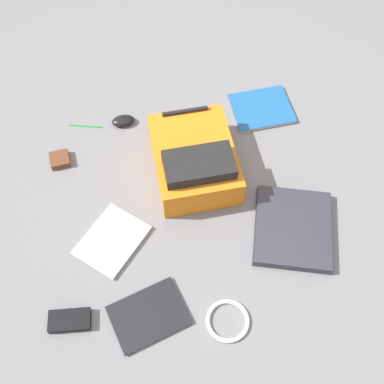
{
  "coord_description": "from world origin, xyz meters",
  "views": [
    {
      "loc": [
        0.92,
        -0.07,
        1.58
      ],
      "look_at": [
        -0.01,
        0.03,
        0.02
      ],
      "focal_mm": 44.78,
      "sensor_mm": 36.0,
      "label": 1
    }
  ],
  "objects_px": {
    "cable_coil": "(228,321)",
    "earbud_pouch": "(60,159)",
    "computer_mouse": "(123,121)",
    "pen_black": "(85,126)",
    "book_comic": "(112,240)",
    "laptop": "(293,228)",
    "power_brick": "(70,320)",
    "book_blue": "(149,315)",
    "backpack": "(194,160)",
    "book_red": "(261,109)"
  },
  "relations": [
    {
      "from": "cable_coil",
      "to": "earbud_pouch",
      "type": "relative_size",
      "value": 1.95
    },
    {
      "from": "computer_mouse",
      "to": "earbud_pouch",
      "type": "distance_m",
      "value": 0.31
    },
    {
      "from": "pen_black",
      "to": "book_comic",
      "type": "bearing_deg",
      "value": 10.49
    },
    {
      "from": "computer_mouse",
      "to": "pen_black",
      "type": "height_order",
      "value": "computer_mouse"
    },
    {
      "from": "laptop",
      "to": "power_brick",
      "type": "relative_size",
      "value": 2.74
    },
    {
      "from": "laptop",
      "to": "book_blue",
      "type": "height_order",
      "value": "laptop"
    },
    {
      "from": "book_blue",
      "to": "pen_black",
      "type": "relative_size",
      "value": 2.11
    },
    {
      "from": "book_comic",
      "to": "pen_black",
      "type": "xyz_separation_m",
      "value": [
        -0.54,
        -0.1,
        -0.0
      ]
    },
    {
      "from": "backpack",
      "to": "computer_mouse",
      "type": "distance_m",
      "value": 0.39
    },
    {
      "from": "power_brick",
      "to": "book_comic",
      "type": "bearing_deg",
      "value": 152.47
    },
    {
      "from": "cable_coil",
      "to": "earbud_pouch",
      "type": "height_order",
      "value": "earbud_pouch"
    },
    {
      "from": "power_brick",
      "to": "backpack",
      "type": "bearing_deg",
      "value": 139.13
    },
    {
      "from": "cable_coil",
      "to": "pen_black",
      "type": "distance_m",
      "value": 1.0
    },
    {
      "from": "power_brick",
      "to": "earbud_pouch",
      "type": "height_order",
      "value": "power_brick"
    },
    {
      "from": "cable_coil",
      "to": "power_brick",
      "type": "bearing_deg",
      "value": -96.27
    },
    {
      "from": "power_brick",
      "to": "pen_black",
      "type": "bearing_deg",
      "value": 176.96
    },
    {
      "from": "laptop",
      "to": "book_comic",
      "type": "distance_m",
      "value": 0.66
    },
    {
      "from": "laptop",
      "to": "book_red",
      "type": "bearing_deg",
      "value": -179.15
    },
    {
      "from": "book_comic",
      "to": "book_blue",
      "type": "bearing_deg",
      "value": 21.7
    },
    {
      "from": "book_comic",
      "to": "power_brick",
      "type": "height_order",
      "value": "power_brick"
    },
    {
      "from": "pen_black",
      "to": "backpack",
      "type": "bearing_deg",
      "value": 57.64
    },
    {
      "from": "backpack",
      "to": "book_red",
      "type": "distance_m",
      "value": 0.43
    },
    {
      "from": "earbud_pouch",
      "to": "power_brick",
      "type": "bearing_deg",
      "value": 4.55
    },
    {
      "from": "power_brick",
      "to": "computer_mouse",
      "type": "bearing_deg",
      "value": 165.93
    },
    {
      "from": "book_blue",
      "to": "cable_coil",
      "type": "xyz_separation_m",
      "value": [
        0.05,
        0.26,
        0.0
      ]
    },
    {
      "from": "book_red",
      "to": "earbud_pouch",
      "type": "xyz_separation_m",
      "value": [
        0.18,
        -0.85,
        0.01
      ]
    },
    {
      "from": "book_red",
      "to": "earbud_pouch",
      "type": "height_order",
      "value": "earbud_pouch"
    },
    {
      "from": "backpack",
      "to": "power_brick",
      "type": "bearing_deg",
      "value": -40.87
    },
    {
      "from": "book_comic",
      "to": "book_red",
      "type": "bearing_deg",
      "value": 130.3
    },
    {
      "from": "laptop",
      "to": "pen_black",
      "type": "distance_m",
      "value": 0.95
    },
    {
      "from": "backpack",
      "to": "book_comic",
      "type": "relative_size",
      "value": 1.37
    },
    {
      "from": "backpack",
      "to": "power_brick",
      "type": "xyz_separation_m",
      "value": [
        0.55,
        -0.47,
        -0.06
      ]
    },
    {
      "from": "backpack",
      "to": "cable_coil",
      "type": "distance_m",
      "value": 0.61
    },
    {
      "from": "book_blue",
      "to": "earbud_pouch",
      "type": "relative_size",
      "value": 3.87
    },
    {
      "from": "backpack",
      "to": "earbud_pouch",
      "type": "xyz_separation_m",
      "value": [
        -0.1,
        -0.53,
        -0.06
      ]
    },
    {
      "from": "book_red",
      "to": "power_brick",
      "type": "height_order",
      "value": "power_brick"
    },
    {
      "from": "laptop",
      "to": "book_blue",
      "type": "distance_m",
      "value": 0.6
    },
    {
      "from": "book_blue",
      "to": "cable_coil",
      "type": "relative_size",
      "value": 1.98
    },
    {
      "from": "cable_coil",
      "to": "pen_black",
      "type": "xyz_separation_m",
      "value": [
        -0.88,
        -0.47,
        -0.0
      ]
    },
    {
      "from": "book_blue",
      "to": "power_brick",
      "type": "xyz_separation_m",
      "value": [
        -0.01,
        -0.26,
        0.01
      ]
    },
    {
      "from": "backpack",
      "to": "cable_coil",
      "type": "height_order",
      "value": "backpack"
    },
    {
      "from": "book_comic",
      "to": "computer_mouse",
      "type": "height_order",
      "value": "computer_mouse"
    },
    {
      "from": "backpack",
      "to": "book_blue",
      "type": "relative_size",
      "value": 1.44
    },
    {
      "from": "earbud_pouch",
      "to": "book_red",
      "type": "bearing_deg",
      "value": 101.74
    },
    {
      "from": "book_blue",
      "to": "book_red",
      "type": "relative_size",
      "value": 1.06
    },
    {
      "from": "book_comic",
      "to": "pen_black",
      "type": "bearing_deg",
      "value": -169.51
    },
    {
      "from": "book_comic",
      "to": "earbud_pouch",
      "type": "relative_size",
      "value": 4.08
    },
    {
      "from": "backpack",
      "to": "computer_mouse",
      "type": "xyz_separation_m",
      "value": [
        -0.27,
        -0.27,
        -0.06
      ]
    },
    {
      "from": "book_comic",
      "to": "power_brick",
      "type": "distance_m",
      "value": 0.31
    },
    {
      "from": "book_blue",
      "to": "earbud_pouch",
      "type": "height_order",
      "value": "earbud_pouch"
    }
  ]
}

